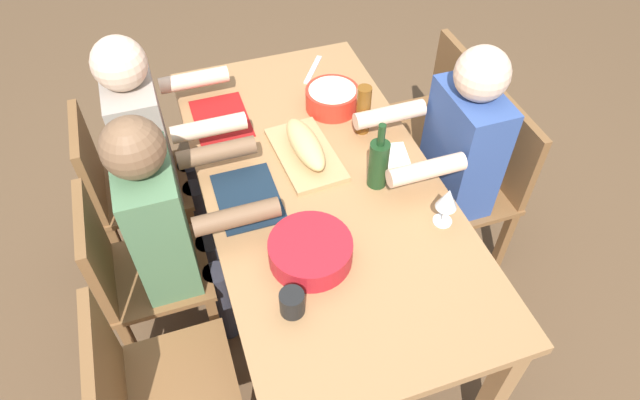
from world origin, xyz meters
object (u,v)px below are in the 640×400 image
Objects in this scene: chair_far_left at (432,116)px; diner_near_left at (154,141)px; diner_near_center at (171,225)px; napkin_stack at (390,157)px; chair_near_left at (123,186)px; beer_bottle at (363,110)px; cutting_board at (306,154)px; serving_bowl_pasta at (332,97)px; wine_bottle at (378,163)px; chair_far_center at (481,182)px; cup_near_right at (292,303)px; serving_bowl_fruit at (310,250)px; dining_table at (320,196)px; chair_near_right at (150,386)px; wine_glass at (447,200)px; chair_near_center at (135,271)px; diner_far_center at (453,156)px; bread_loaf at (305,144)px.

diner_near_left reaches higher than chair_far_left.
diner_near_left is (-0.49, 0.00, 0.00)m from diner_near_center.
chair_near_left is at bearing -113.55° from napkin_stack.
cutting_board is at bearing -74.68° from beer_bottle.
serving_bowl_pasta is 0.50m from wine_bottle.
wine_bottle reaches higher than chair_far_center.
chair_far_left is at bearing 180.00° from chair_far_center.
chair_far_left is at bearing 134.33° from cup_near_right.
serving_bowl_fruit is at bearing -35.99° from beer_bottle.
serving_bowl_fruit reaches higher than dining_table.
wine_glass is at bearing 97.84° from chair_near_right.
chair_near_center reaches higher than serving_bowl_fruit.
serving_bowl_fruit is (0.34, 0.44, 0.09)m from diner_near_center.
diner_near_center is at bearing -75.04° from beer_bottle.
chair_near_right reaches higher than cutting_board.
diner_near_left is (-0.99, 0.18, 0.21)m from chair_near_right.
chair_near_right is at bearing -55.12° from beer_bottle.
chair_near_center is at bearing -90.00° from diner_near_center.
diner_far_center is 1.27m from diner_near_left.
cup_near_right is at bearing -47.06° from wine_bottle.
chair_near_center is 2.93× the size of wine_bottle.
chair_far_center is at bearing 129.24° from wine_glass.
diner_far_center is at bearing 54.73° from beer_bottle.
wine_glass is at bearing 36.65° from cutting_board.
wine_glass is (0.34, 0.94, 0.16)m from diner_near_center.
chair_near_right is at bearing 0.00° from chair_near_center.
dining_table is at bearing 57.33° from chair_near_left.
diner_near_left is 0.68m from bread_loaf.
beer_bottle is (0.27, 0.85, 0.15)m from diner_near_left.
chair_near_center is 1.00× the size of chair_near_left.
serving_bowl_pasta reaches higher than napkin_stack.
dining_table is 0.93m from chair_near_right.
wine_glass is (0.49, 0.36, 0.05)m from bread_loaf.
diner_near_center is 5.11× the size of serving_bowl_pasta.
chair_near_center is (-0.49, 0.00, 0.00)m from chair_near_right.
chair_far_left is (-0.49, 0.77, -0.17)m from dining_table.
chair_near_right is at bearing -20.41° from diner_near_center.
chair_near_right is 1.19m from wine_glass.
chair_far_center is 2.66× the size of bread_loaf.
wine_bottle is (-0.26, 0.35, 0.06)m from serving_bowl_fruit.
cutting_board is 1.82× the size of beer_bottle.
serving_bowl_fruit is 0.21m from cup_near_right.
napkin_stack is (-0.02, 1.07, 0.27)m from chair_near_center.
cutting_board is at bearing 65.78° from chair_near_left.
wine_bottle is 3.26× the size of cup_near_right.
wine_glass is (-0.15, 1.12, 0.37)m from chair_near_right.
chair_far_center is 0.68m from wine_bottle.
chair_near_left is at bearing -126.50° from wine_glass.
chair_near_right is at bearing -57.33° from chair_far_left.
diner_near_center is 1.41× the size of chair_near_left.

